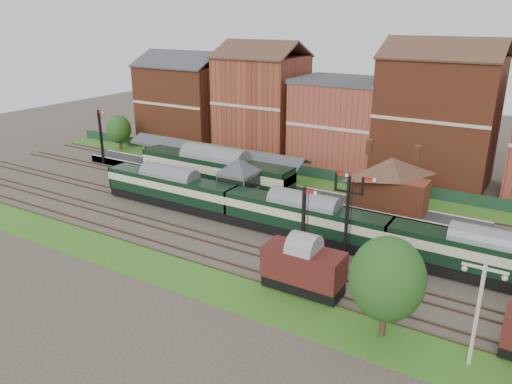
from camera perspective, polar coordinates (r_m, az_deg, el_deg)
The scene contains 19 objects.
ground at distance 52.65m, azimuth -1.16°, elevation -3.70°, with size 160.00×160.00×0.00m, color #473D33.
grass_back at distance 65.80m, azimuth 6.33°, elevation 1.07°, with size 90.00×4.50×0.06m, color #2D6619.
grass_front at distance 44.01m, azimuth -9.67°, elevation -8.91°, with size 90.00×5.00×0.06m, color #2D6619.
fence at distance 67.31m, azimuth 7.08°, elevation 2.12°, with size 90.00×0.12×1.50m, color #193823.
platform at distance 62.65m, azimuth -0.24°, elevation 0.69°, with size 55.00×3.40×1.00m, color #2D2D2D.
signal_box at distance 55.58m, azimuth -2.00°, elevation 1.10°, with size 5.40×5.40×6.00m.
brick_hut at distance 52.56m, azimuth 5.35°, elevation -2.41°, with size 3.20×2.64×2.94m.
station_building at distance 55.05m, azimuth 15.01°, elevation 1.08°, with size 8.10×8.10×5.90m.
canopy at distance 64.68m, azimuth -4.80°, elevation 5.01°, with size 26.00×3.89×4.08m.
semaphore_bracket at distance 43.82m, azimuth 10.42°, elevation -2.43°, with size 3.60×0.25×8.18m.
semaphore_platform_end at distance 76.10m, azimuth -17.31°, elevation 6.09°, with size 1.23×0.25×8.00m.
semaphore_siding at distance 40.90m, azimuth 5.42°, elevation -4.56°, with size 1.23×0.25×8.00m.
yard_lamp at distance 33.81m, azimuth 24.02°, elevation -12.21°, with size 2.60×0.22×7.00m.
town_backdrop at distance 72.10m, azimuth 9.51°, elevation 8.31°, with size 69.00×10.00×16.00m.
dmu_train at distance 48.76m, azimuth 5.48°, elevation -2.83°, with size 50.69×2.67×3.89m.
platform_railcar at distance 61.27m, azimuth -4.68°, elevation 2.41°, with size 20.67×3.25×4.76m.
goods_van_a at distance 39.74m, azimuth 5.43°, elevation -8.49°, with size 6.35×2.75×3.85m.
tree_far at distance 34.38m, azimuth 14.76°, elevation -9.59°, with size 5.05×5.05×7.36m.
tree_back at distance 83.57m, azimuth -15.40°, elevation 6.93°, with size 3.90×3.90×5.70m.
Camera 1 is at (26.04, -40.72, 20.88)m, focal length 35.00 mm.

